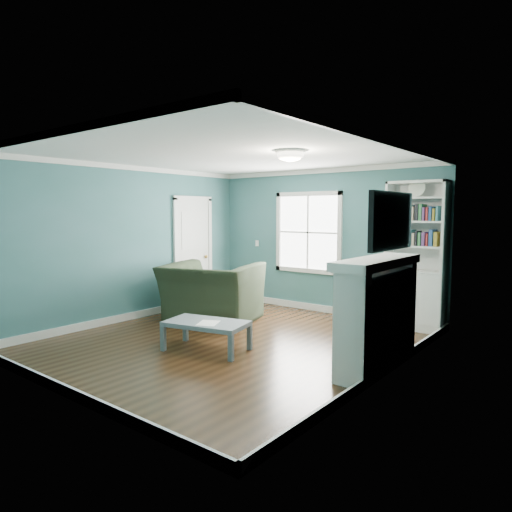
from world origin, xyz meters
The scene contains 13 objects.
floor centered at (0.00, 0.00, 0.00)m, with size 5.00×5.00×0.00m, color black.
room_walls centered at (0.00, 0.00, 1.58)m, with size 5.00×5.00×5.00m.
trim centered at (0.00, 0.00, 1.24)m, with size 4.50×5.00×2.60m.
window centered at (-0.30, 2.49, 1.45)m, with size 1.40×0.06×1.50m.
bookshelf centered at (1.77, 2.30, 0.92)m, with size 0.90×0.35×2.31m.
fireplace centered at (2.08, 0.20, 0.64)m, with size 0.44×1.58×1.30m.
tv centered at (2.20, 0.20, 1.72)m, with size 0.06×1.10×0.65m, color black.
door centered at (-2.22, 1.40, 1.07)m, with size 0.12×0.98×2.17m.
ceiling_fixture centered at (0.90, 0.10, 2.55)m, with size 0.38×0.38×0.15m.
light_switch centered at (-1.50, 2.48, 1.20)m, with size 0.08×0.01×0.12m, color white.
recliner centered at (-1.09, 0.73, 0.65)m, with size 1.48×0.96×1.29m, color #202D1C.
coffee_table centered at (0.01, -0.52, 0.34)m, with size 1.18×0.81×0.39m.
paper_sheet centered at (0.10, -0.58, 0.39)m, with size 0.25×0.31×0.00m, color white.
Camera 1 is at (4.17, -4.75, 1.82)m, focal length 32.00 mm.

